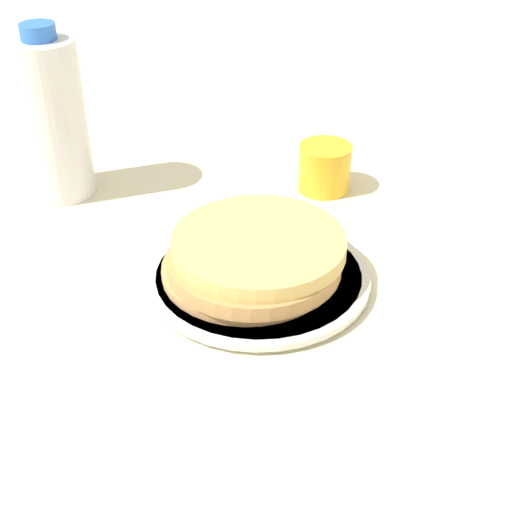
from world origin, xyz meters
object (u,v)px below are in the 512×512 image
(water_bottle_mid, at_px, (53,119))
(pancake_stack, at_px, (255,256))
(plate, at_px, (256,277))
(juice_glass, at_px, (325,168))

(water_bottle_mid, bearing_deg, pancake_stack, 86.65)
(plate, height_order, water_bottle_mid, water_bottle_mid)
(plate, relative_size, pancake_stack, 1.21)
(pancake_stack, bearing_deg, juice_glass, -167.24)
(juice_glass, xyz_separation_m, water_bottle_mid, (0.20, -0.26, 0.07))
(pancake_stack, xyz_separation_m, juice_glass, (-0.22, -0.05, -0.00))
(pancake_stack, relative_size, juice_glass, 2.88)
(plate, xyz_separation_m, juice_glass, (-0.21, -0.05, 0.02))
(pancake_stack, xyz_separation_m, water_bottle_mid, (-0.02, -0.31, 0.06))
(juice_glass, distance_m, water_bottle_mid, 0.33)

